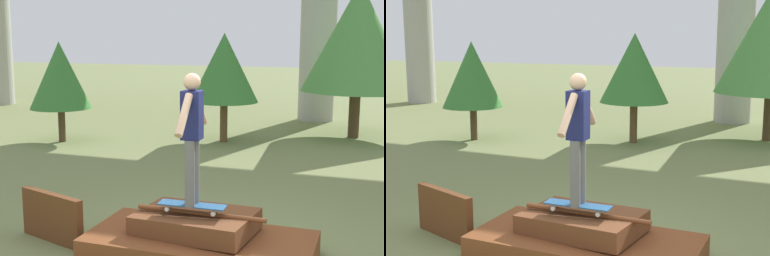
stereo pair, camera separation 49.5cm
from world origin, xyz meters
TOP-DOWN VIEW (x-y plane):
  - scrap_pile at (-0.02, 0.02)m, footprint 2.67×1.30m
  - scrap_plank_loose at (-1.97, -0.12)m, footprint 1.07×0.43m
  - skateboard at (-0.08, -0.05)m, footprint 0.81×0.24m
  - skater at (-0.08, -0.05)m, footprint 0.23×1.03m
  - tree_behind_left at (-5.58, 5.63)m, footprint 1.51×1.51m
  - tree_mid_back at (-1.75, 6.98)m, footprint 1.69×1.69m

SIDE VIEW (x-z plane):
  - scrap_pile at x=-0.02m, z-range -0.09..0.50m
  - scrap_plank_loose at x=-1.97m, z-range 0.00..0.64m
  - skateboard at x=-0.08m, z-range 0.62..0.71m
  - skater at x=-0.08m, z-range 0.79..2.32m
  - tree_behind_left at x=-5.58m, z-range 0.42..2.91m
  - tree_mid_back at x=-1.75m, z-range 0.50..3.20m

